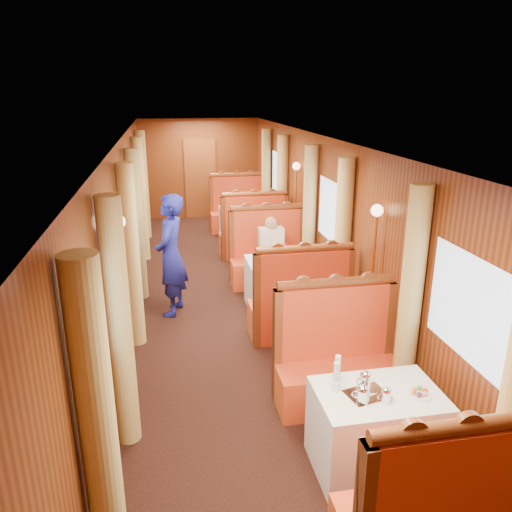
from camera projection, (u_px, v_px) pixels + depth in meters
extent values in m
cube|color=brown|center=(200.00, 179.00, 12.80)|extent=(0.80, 0.04, 2.00)
cube|color=white|center=(376.00, 430.00, 4.29)|extent=(1.05, 0.72, 0.75)
cube|color=red|center=(459.00, 486.00, 3.05)|extent=(1.30, 0.12, 0.80)
cylinder|color=brown|center=(468.00, 426.00, 2.91)|extent=(1.23, 0.10, 0.10)
cube|color=red|center=(338.00, 384.00, 5.22)|extent=(1.30, 0.55, 0.45)
cube|color=red|center=(334.00, 322.00, 5.22)|extent=(1.30, 0.12, 0.80)
cylinder|color=brown|center=(336.00, 282.00, 5.08)|extent=(1.23, 0.10, 0.10)
cube|color=white|center=(282.00, 283.00, 7.55)|extent=(1.05, 0.72, 0.75)
cube|color=red|center=(298.00, 319.00, 6.71)|extent=(1.30, 0.55, 0.45)
cube|color=red|center=(304.00, 282.00, 6.31)|extent=(1.30, 0.12, 0.80)
cylinder|color=brown|center=(305.00, 249.00, 6.18)|extent=(1.23, 0.10, 0.10)
cube|color=red|center=(269.00, 271.00, 8.49)|extent=(1.30, 0.55, 0.45)
cube|color=red|center=(267.00, 233.00, 8.49)|extent=(1.30, 0.12, 0.80)
cylinder|color=brown|center=(267.00, 207.00, 8.35)|extent=(1.23, 0.10, 0.10)
cube|color=white|center=(245.00, 225.00, 10.82)|extent=(1.05, 0.72, 0.75)
cube|color=red|center=(253.00, 244.00, 9.98)|extent=(1.30, 0.55, 0.45)
cube|color=red|center=(254.00, 217.00, 9.58)|extent=(1.30, 0.12, 0.80)
cylinder|color=brown|center=(254.00, 194.00, 9.44)|extent=(1.23, 0.10, 0.10)
cube|color=red|center=(238.00, 221.00, 11.75)|extent=(1.30, 0.55, 0.45)
cube|color=red|center=(237.00, 193.00, 11.76)|extent=(1.30, 0.12, 0.80)
cylinder|color=brown|center=(237.00, 175.00, 11.62)|extent=(1.23, 0.10, 0.10)
cube|color=silver|center=(367.00, 395.00, 4.13)|extent=(0.39, 0.33, 0.01)
cylinder|color=white|center=(419.00, 394.00, 4.13)|extent=(0.21, 0.21, 0.01)
cylinder|color=white|center=(336.00, 386.00, 4.18)|extent=(0.08, 0.08, 0.08)
cylinder|color=white|center=(336.00, 372.00, 4.14)|extent=(0.05, 0.05, 0.18)
cylinder|color=white|center=(337.00, 379.00, 4.29)|extent=(0.08, 0.08, 0.08)
cylinder|color=white|center=(338.00, 365.00, 4.25)|extent=(0.05, 0.05, 0.18)
cylinder|color=silver|center=(284.00, 255.00, 7.42)|extent=(0.06, 0.06, 0.14)
cylinder|color=silver|center=(243.00, 205.00, 10.71)|extent=(0.06, 0.06, 0.14)
cylinder|color=tan|center=(100.00, 443.00, 2.94)|extent=(0.22, 0.22, 2.35)
cylinder|color=tan|center=(119.00, 326.00, 4.39)|extent=(0.22, 0.22, 2.35)
cylinder|color=tan|center=(410.00, 303.00, 4.87)|extent=(0.22, 0.22, 2.35)
cylinder|color=tan|center=(131.00, 258.00, 6.20)|extent=(0.22, 0.22, 2.35)
cylinder|color=tan|center=(136.00, 226.00, 7.66)|extent=(0.22, 0.22, 2.35)
cylinder|color=tan|center=(342.00, 246.00, 6.68)|extent=(0.22, 0.22, 2.35)
cylinder|color=tan|center=(309.00, 218.00, 8.14)|extent=(0.22, 0.22, 2.35)
cylinder|color=tan|center=(141.00, 200.00, 9.47)|extent=(0.22, 0.22, 2.35)
cylinder|color=tan|center=(143.00, 185.00, 10.93)|extent=(0.22, 0.22, 2.35)
cylinder|color=tan|center=(282.00, 195.00, 9.95)|extent=(0.22, 0.22, 2.35)
cylinder|color=tan|center=(266.00, 181.00, 11.40)|extent=(0.22, 0.22, 2.35)
cylinder|color=#BF8C3F|center=(126.00, 308.00, 5.37)|extent=(0.04, 0.04, 1.85)
sphere|color=#FFD18C|center=(118.00, 222.00, 5.07)|extent=(0.14, 0.14, 0.14)
cylinder|color=#BF8C3F|center=(371.00, 290.00, 5.86)|extent=(0.04, 0.04, 1.85)
sphere|color=#FFD18C|center=(377.00, 210.00, 5.56)|extent=(0.14, 0.14, 0.14)
cylinder|color=#BF8C3F|center=(139.00, 226.00, 8.64)|extent=(0.04, 0.04, 1.85)
sphere|color=#FFD18C|center=(134.00, 170.00, 8.34)|extent=(0.14, 0.14, 0.14)
cylinder|color=#BF8C3F|center=(295.00, 219.00, 9.12)|extent=(0.04, 0.04, 1.85)
sphere|color=#FFD18C|center=(296.00, 166.00, 8.82)|extent=(0.14, 0.14, 0.14)
imported|color=navy|center=(171.00, 255.00, 7.17)|extent=(0.59, 0.75, 1.79)
cube|color=beige|center=(271.00, 244.00, 8.20)|extent=(0.40, 0.24, 0.55)
sphere|color=tan|center=(271.00, 223.00, 8.09)|extent=(0.20, 0.20, 0.20)
cube|color=beige|center=(273.00, 261.00, 8.12)|extent=(0.36, 0.30, 0.14)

